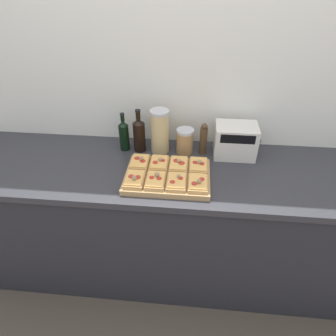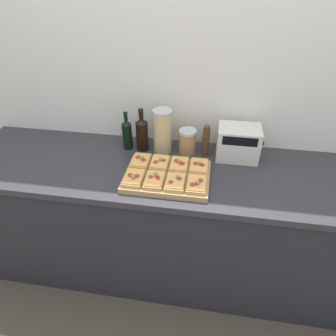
{
  "view_description": "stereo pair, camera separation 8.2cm",
  "coord_description": "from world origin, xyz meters",
  "views": [
    {
      "loc": [
        0.09,
        -1.09,
        1.94
      ],
      "look_at": [
        -0.04,
        0.25,
        0.96
      ],
      "focal_mm": 32.0,
      "sensor_mm": 36.0,
      "label": 1
    },
    {
      "loc": [
        0.17,
        -1.08,
        1.94
      ],
      "look_at": [
        -0.04,
        0.25,
        0.96
      ],
      "focal_mm": 32.0,
      "sensor_mm": 36.0,
      "label": 2
    }
  ],
  "objects": [
    {
      "name": "pizza_slice_front_left",
      "position": [
        -0.21,
        0.14,
        0.96
      ],
      "size": [
        0.1,
        0.15,
        0.05
      ],
      "color": "tan",
      "rests_on": "cutting_board"
    },
    {
      "name": "olive_oil_bottle",
      "position": [
        -0.34,
        0.5,
        1.01
      ],
      "size": [
        0.06,
        0.06,
        0.25
      ],
      "color": "black",
      "rests_on": "kitchen_counter"
    },
    {
      "name": "pizza_slice_back_midleft",
      "position": [
        -0.1,
        0.3,
        0.96
      ],
      "size": [
        0.1,
        0.15,
        0.05
      ],
      "color": "tan",
      "rests_on": "cutting_board"
    },
    {
      "name": "grain_jar_short",
      "position": [
        0.04,
        0.5,
        0.99
      ],
      "size": [
        0.11,
        0.11,
        0.16
      ],
      "color": "#AD7F4C",
      "rests_on": "kitchen_counter"
    },
    {
      "name": "toaster_oven",
      "position": [
        0.34,
        0.5,
        1.01
      ],
      "size": [
        0.27,
        0.18,
        0.2
      ],
      "color": "beige",
      "rests_on": "kitchen_counter"
    },
    {
      "name": "pizza_slice_back_right",
      "position": [
        0.13,
        0.3,
        0.96
      ],
      "size": [
        0.1,
        0.15,
        0.05
      ],
      "color": "tan",
      "rests_on": "cutting_board"
    },
    {
      "name": "pizza_slice_back_left",
      "position": [
        -0.21,
        0.3,
        0.96
      ],
      "size": [
        0.1,
        0.15,
        0.05
      ],
      "color": "tan",
      "rests_on": "cutting_board"
    },
    {
      "name": "pizza_slice_front_right",
      "position": [
        0.13,
        0.14,
        0.96
      ],
      "size": [
        0.1,
        0.15,
        0.05
      ],
      "color": "tan",
      "rests_on": "cutting_board"
    },
    {
      "name": "wall_back",
      "position": [
        0.0,
        0.67,
        1.25
      ],
      "size": [
        6.0,
        0.06,
        2.5
      ],
      "color": "silver",
      "rests_on": "ground_plane"
    },
    {
      "name": "grain_jar_tall",
      "position": [
        -0.12,
        0.5,
        1.05
      ],
      "size": [
        0.12,
        0.12,
        0.28
      ],
      "color": "tan",
      "rests_on": "kitchen_counter"
    },
    {
      "name": "pizza_slice_front_midright",
      "position": [
        0.01,
        0.14,
        0.96
      ],
      "size": [
        0.1,
        0.15,
        0.05
      ],
      "color": "tan",
      "rests_on": "cutting_board"
    },
    {
      "name": "wine_bottle",
      "position": [
        -0.25,
        0.5,
        1.02
      ],
      "size": [
        0.07,
        0.07,
        0.28
      ],
      "color": "black",
      "rests_on": "kitchen_counter"
    },
    {
      "name": "ground_plane",
      "position": [
        0.0,
        0.0,
        0.0
      ],
      "size": [
        12.0,
        12.0,
        0.0
      ],
      "primitive_type": "plane",
      "color": "#4C4238"
    },
    {
      "name": "pepper_mill",
      "position": [
        0.15,
        0.5,
        1.01
      ],
      "size": [
        0.04,
        0.04,
        0.21
      ],
      "color": "#47331E",
      "rests_on": "kitchen_counter"
    },
    {
      "name": "kitchen_counter",
      "position": [
        0.0,
        0.32,
        0.46
      ],
      "size": [
        2.63,
        0.67,
        0.91
      ],
      "color": "#232328",
      "rests_on": "ground_plane"
    },
    {
      "name": "pizza_slice_front_midleft",
      "position": [
        -0.1,
        0.14,
        0.96
      ],
      "size": [
        0.1,
        0.15,
        0.05
      ],
      "color": "tan",
      "rests_on": "cutting_board"
    },
    {
      "name": "pizza_slice_back_midright",
      "position": [
        0.01,
        0.3,
        0.96
      ],
      "size": [
        0.1,
        0.15,
        0.05
      ],
      "color": "tan",
      "rests_on": "cutting_board"
    },
    {
      "name": "cutting_board",
      "position": [
        -0.04,
        0.22,
        0.93
      ],
      "size": [
        0.47,
        0.34,
        0.03
      ],
      "primitive_type": "cube",
      "color": "tan",
      "rests_on": "kitchen_counter"
    }
  ]
}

